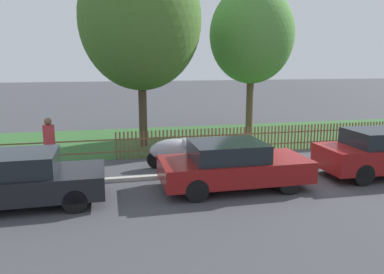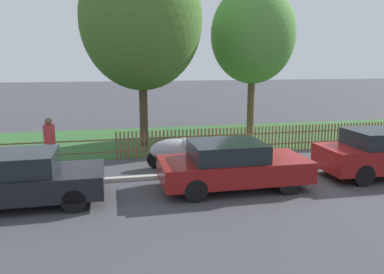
{
  "view_description": "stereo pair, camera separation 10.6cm",
  "coord_description": "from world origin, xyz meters",
  "px_view_note": "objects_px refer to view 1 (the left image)",
  "views": [
    {
      "loc": [
        -6.05,
        -11.02,
        3.58
      ],
      "look_at": [
        -3.34,
        0.96,
        1.1
      ],
      "focal_mm": 35.0,
      "sensor_mm": 36.0,
      "label": 1
    },
    {
      "loc": [
        -5.94,
        -11.04,
        3.58
      ],
      "look_at": [
        -3.34,
        0.96,
        1.1
      ],
      "focal_mm": 35.0,
      "sensor_mm": 36.0,
      "label": 2
    }
  ],
  "objects_px": {
    "parked_car_silver_hatchback": "(26,179)",
    "tree_behind_motorcycle": "(252,35)",
    "covered_motorcycle": "(175,149)",
    "tree_nearest_kerb": "(140,20)",
    "parked_car_black_saloon": "(232,165)",
    "pedestrian_near_fence": "(49,142)"
  },
  "relations": [
    {
      "from": "parked_car_silver_hatchback",
      "to": "tree_behind_motorcycle",
      "type": "distance_m",
      "value": 12.52
    },
    {
      "from": "covered_motorcycle",
      "to": "tree_nearest_kerb",
      "type": "height_order",
      "value": "tree_nearest_kerb"
    },
    {
      "from": "parked_car_black_saloon",
      "to": "tree_behind_motorcycle",
      "type": "xyz_separation_m",
      "value": [
        3.48,
        7.64,
        4.13
      ]
    },
    {
      "from": "pedestrian_near_fence",
      "to": "tree_behind_motorcycle",
      "type": "bearing_deg",
      "value": 26.38
    },
    {
      "from": "tree_behind_motorcycle",
      "to": "parked_car_black_saloon",
      "type": "bearing_deg",
      "value": -114.47
    },
    {
      "from": "parked_car_black_saloon",
      "to": "covered_motorcycle",
      "type": "height_order",
      "value": "parked_car_black_saloon"
    },
    {
      "from": "tree_nearest_kerb",
      "to": "pedestrian_near_fence",
      "type": "bearing_deg",
      "value": -136.67
    },
    {
      "from": "pedestrian_near_fence",
      "to": "parked_car_black_saloon",
      "type": "bearing_deg",
      "value": -30.49
    },
    {
      "from": "tree_behind_motorcycle",
      "to": "pedestrian_near_fence",
      "type": "distance_m",
      "value": 10.7
    },
    {
      "from": "pedestrian_near_fence",
      "to": "covered_motorcycle",
      "type": "bearing_deg",
      "value": -6.48
    },
    {
      "from": "covered_motorcycle",
      "to": "tree_nearest_kerb",
      "type": "bearing_deg",
      "value": 98.66
    },
    {
      "from": "parked_car_silver_hatchback",
      "to": "covered_motorcycle",
      "type": "relative_size",
      "value": 1.99
    },
    {
      "from": "pedestrian_near_fence",
      "to": "tree_nearest_kerb",
      "type": "bearing_deg",
      "value": 41.23
    },
    {
      "from": "parked_car_silver_hatchback",
      "to": "tree_behind_motorcycle",
      "type": "height_order",
      "value": "tree_behind_motorcycle"
    },
    {
      "from": "parked_car_silver_hatchback",
      "to": "parked_car_black_saloon",
      "type": "relative_size",
      "value": 0.89
    },
    {
      "from": "tree_behind_motorcycle",
      "to": "pedestrian_near_fence",
      "type": "height_order",
      "value": "tree_behind_motorcycle"
    },
    {
      "from": "parked_car_silver_hatchback",
      "to": "covered_motorcycle",
      "type": "bearing_deg",
      "value": 31.14
    },
    {
      "from": "tree_behind_motorcycle",
      "to": "parked_car_silver_hatchback",
      "type": "bearing_deg",
      "value": -139.24
    },
    {
      "from": "covered_motorcycle",
      "to": "pedestrian_near_fence",
      "type": "bearing_deg",
      "value": 171.97
    },
    {
      "from": "parked_car_black_saloon",
      "to": "tree_nearest_kerb",
      "type": "relative_size",
      "value": 0.52
    },
    {
      "from": "parked_car_black_saloon",
      "to": "pedestrian_near_fence",
      "type": "distance_m",
      "value": 6.05
    },
    {
      "from": "tree_nearest_kerb",
      "to": "tree_behind_motorcycle",
      "type": "bearing_deg",
      "value": 16.48
    }
  ]
}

